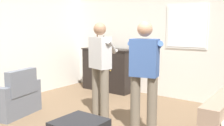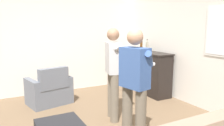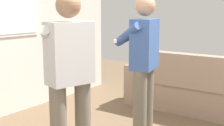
# 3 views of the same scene
# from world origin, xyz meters

# --- Properties ---
(wall_back_with_window) EXTENTS (5.20, 0.15, 2.80)m
(wall_back_with_window) POSITION_xyz_m (0.01, 2.66, 1.40)
(wall_back_with_window) COLOR silver
(wall_back_with_window) RESTS_ON ground
(armchair) EXTENTS (0.82, 1.00, 0.85)m
(armchair) POSITION_xyz_m (-1.72, -0.16, 0.29)
(armchair) COLOR slate
(armchair) RESTS_ON ground
(sideboard_cabinet) EXTENTS (1.35, 0.49, 1.07)m
(sideboard_cabinet) POSITION_xyz_m (-1.39, 2.30, 0.54)
(sideboard_cabinet) COLOR black
(sideboard_cabinet) RESTS_ON ground
(bottle_wine_green) EXTENTS (0.07, 0.07, 0.32)m
(bottle_wine_green) POSITION_xyz_m (-1.55, 2.35, 1.20)
(bottle_wine_green) COLOR gray
(bottle_wine_green) RESTS_ON sideboard_cabinet
(bottle_liquor_amber) EXTENTS (0.07, 0.07, 0.35)m
(bottle_liquor_amber) POSITION_xyz_m (-1.69, 2.27, 1.21)
(bottle_liquor_amber) COLOR #593314
(bottle_liquor_amber) RESTS_ON sideboard_cabinet
(person_standing_left) EXTENTS (0.54, 0.52, 1.68)m
(person_standing_left) POSITION_xyz_m (-0.35, 0.71, 0.94)
(person_standing_left) COLOR #6B6051
(person_standing_left) RESTS_ON ground
(person_standing_right) EXTENTS (0.55, 0.51, 1.68)m
(person_standing_right) POSITION_xyz_m (0.63, 0.51, 0.94)
(person_standing_right) COLOR #6B6051
(person_standing_right) RESTS_ON ground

